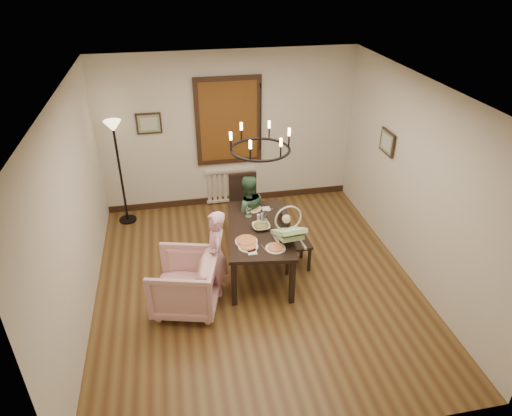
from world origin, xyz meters
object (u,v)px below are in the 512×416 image
object	(u,v)px
dining_table	(260,233)
baby_bouncer	(289,230)
chair_far	(245,206)
elderly_woman	(216,261)
seated_man	(247,219)
floor_lamp	(121,175)
armchair	(185,283)
drinking_glass	(265,224)
chair_right	(295,240)

from	to	relation	value
dining_table	baby_bouncer	bearing A→B (deg)	-44.44
dining_table	chair_far	xyz separation A→B (m)	(-0.04, 1.04, -0.14)
elderly_woman	seated_man	bearing A→B (deg)	148.92
dining_table	floor_lamp	bearing A→B (deg)	145.23
elderly_woman	armchair	bearing A→B (deg)	-64.85
baby_bouncer	drinking_glass	distance (m)	0.47
dining_table	chair_right	size ratio (longest dim) A/B	1.79
seated_man	baby_bouncer	xyz separation A→B (m)	(0.38, -1.07, 0.41)
dining_table	armchair	distance (m)	1.29
floor_lamp	dining_table	bearing A→B (deg)	-42.72
chair_far	dining_table	bearing A→B (deg)	-88.14
dining_table	chair_far	distance (m)	1.05
drinking_glass	floor_lamp	xyz separation A→B (m)	(-2.08, 1.88, 0.08)
chair_right	drinking_glass	world-z (taller)	chair_right
drinking_glass	floor_lamp	size ratio (longest dim) A/B	0.08
seated_man	armchair	bearing A→B (deg)	43.56
armchair	baby_bouncer	world-z (taller)	baby_bouncer
drinking_glass	elderly_woman	bearing A→B (deg)	-154.74
chair_far	seated_man	xyz separation A→B (m)	(-0.03, -0.38, -0.00)
chair_far	drinking_glass	bearing A→B (deg)	-84.50
chair_far	seated_man	bearing A→B (deg)	-94.33
elderly_woman	seated_man	size ratio (longest dim) A/B	1.02
elderly_woman	dining_table	bearing A→B (deg)	118.35
dining_table	baby_bouncer	world-z (taller)	baby_bouncer
chair_right	floor_lamp	bearing A→B (deg)	50.95
seated_man	baby_bouncer	size ratio (longest dim) A/B	1.88
armchair	seated_man	world-z (taller)	seated_man
chair_right	baby_bouncer	bearing A→B (deg)	148.14
chair_far	elderly_woman	size ratio (longest dim) A/B	0.98
floor_lamp	elderly_woman	bearing A→B (deg)	-59.03
elderly_woman	baby_bouncer	size ratio (longest dim) A/B	1.92
baby_bouncer	floor_lamp	world-z (taller)	floor_lamp
elderly_woman	drinking_glass	bearing A→B (deg)	114.91
chair_right	seated_man	bearing A→B (deg)	39.51
chair_right	elderly_woman	size ratio (longest dim) A/B	0.90
armchair	elderly_woman	xyz separation A→B (m)	(0.45, 0.21, 0.14)
chair_far	drinking_glass	xyz separation A→B (m)	(0.10, -1.06, 0.30)
dining_table	baby_bouncer	size ratio (longest dim) A/B	3.08
dining_table	drinking_glass	size ratio (longest dim) A/B	11.32
seated_man	elderly_woman	bearing A→B (deg)	53.27
armchair	elderly_woman	world-z (taller)	elderly_woman
dining_table	armchair	world-z (taller)	armchair
dining_table	drinking_glass	distance (m)	0.18
dining_table	seated_man	world-z (taller)	seated_man
armchair	drinking_glass	size ratio (longest dim) A/B	5.68
elderly_woman	baby_bouncer	xyz separation A→B (m)	(0.99, -0.04, 0.40)
drinking_glass	dining_table	bearing A→B (deg)	164.59
armchair	drinking_glass	world-z (taller)	drinking_glass
drinking_glass	floor_lamp	distance (m)	2.81
chair_right	floor_lamp	size ratio (longest dim) A/B	0.53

